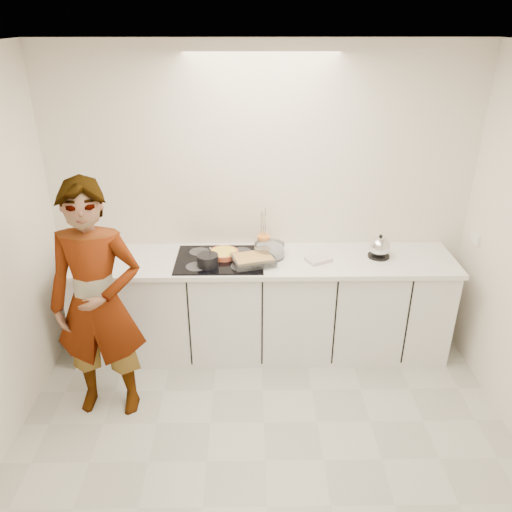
{
  "coord_description": "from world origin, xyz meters",
  "views": [
    {
      "loc": [
        -0.1,
        -2.46,
        2.75
      ],
      "look_at": [
        -0.05,
        1.05,
        1.05
      ],
      "focal_mm": 35.0,
      "sensor_mm": 36.0,
      "label": 1
    }
  ],
  "objects_px": {
    "saucepan": "(208,260)",
    "kettle": "(379,248)",
    "mixing_bowl": "(269,251)",
    "utensil_crock": "(264,243)",
    "baking_dish": "(253,259)",
    "cook": "(98,304)",
    "tart_dish": "(224,253)",
    "hob": "(220,260)"
  },
  "relations": [
    {
      "from": "baking_dish",
      "to": "utensil_crock",
      "type": "xyz_separation_m",
      "value": [
        0.09,
        0.28,
        0.02
      ]
    },
    {
      "from": "hob",
      "to": "tart_dish",
      "type": "relative_size",
      "value": 2.18
    },
    {
      "from": "baking_dish",
      "to": "mixing_bowl",
      "type": "bearing_deg",
      "value": 47.25
    },
    {
      "from": "tart_dish",
      "to": "saucepan",
      "type": "distance_m",
      "value": 0.22
    },
    {
      "from": "tart_dish",
      "to": "baking_dish",
      "type": "height_order",
      "value": "baking_dish"
    },
    {
      "from": "saucepan",
      "to": "cook",
      "type": "distance_m",
      "value": 0.93
    },
    {
      "from": "saucepan",
      "to": "utensil_crock",
      "type": "relative_size",
      "value": 1.36
    },
    {
      "from": "baking_dish",
      "to": "tart_dish",
      "type": "bearing_deg",
      "value": 149.05
    },
    {
      "from": "hob",
      "to": "mixing_bowl",
      "type": "bearing_deg",
      "value": 8.48
    },
    {
      "from": "saucepan",
      "to": "kettle",
      "type": "relative_size",
      "value": 0.88
    },
    {
      "from": "hob",
      "to": "kettle",
      "type": "relative_size",
      "value": 3.37
    },
    {
      "from": "baking_dish",
      "to": "cook",
      "type": "height_order",
      "value": "cook"
    },
    {
      "from": "kettle",
      "to": "utensil_crock",
      "type": "distance_m",
      "value": 0.98
    },
    {
      "from": "utensil_crock",
      "to": "cook",
      "type": "height_order",
      "value": "cook"
    },
    {
      "from": "saucepan",
      "to": "baking_dish",
      "type": "height_order",
      "value": "saucepan"
    },
    {
      "from": "baking_dish",
      "to": "cook",
      "type": "bearing_deg",
      "value": -151.64
    },
    {
      "from": "tart_dish",
      "to": "kettle",
      "type": "height_order",
      "value": "kettle"
    },
    {
      "from": "saucepan",
      "to": "utensil_crock",
      "type": "bearing_deg",
      "value": 34.57
    },
    {
      "from": "tart_dish",
      "to": "utensil_crock",
      "type": "relative_size",
      "value": 2.41
    },
    {
      "from": "mixing_bowl",
      "to": "utensil_crock",
      "type": "height_order",
      "value": "utensil_crock"
    },
    {
      "from": "saucepan",
      "to": "baking_dish",
      "type": "relative_size",
      "value": 0.48
    },
    {
      "from": "tart_dish",
      "to": "hob",
      "type": "bearing_deg",
      "value": -118.77
    },
    {
      "from": "tart_dish",
      "to": "saucepan",
      "type": "height_order",
      "value": "saucepan"
    },
    {
      "from": "saucepan",
      "to": "cook",
      "type": "height_order",
      "value": "cook"
    },
    {
      "from": "tart_dish",
      "to": "cook",
      "type": "height_order",
      "value": "cook"
    },
    {
      "from": "mixing_bowl",
      "to": "baking_dish",
      "type": "bearing_deg",
      "value": -132.75
    },
    {
      "from": "saucepan",
      "to": "utensil_crock",
      "type": "xyz_separation_m",
      "value": [
        0.46,
        0.32,
        0.01
      ]
    },
    {
      "from": "tart_dish",
      "to": "saucepan",
      "type": "bearing_deg",
      "value": -123.04
    },
    {
      "from": "baking_dish",
      "to": "hob",
      "type": "bearing_deg",
      "value": 162.26
    },
    {
      "from": "mixing_bowl",
      "to": "kettle",
      "type": "height_order",
      "value": "kettle"
    },
    {
      "from": "hob",
      "to": "saucepan",
      "type": "distance_m",
      "value": 0.16
    },
    {
      "from": "kettle",
      "to": "cook",
      "type": "height_order",
      "value": "cook"
    },
    {
      "from": "mixing_bowl",
      "to": "cook",
      "type": "height_order",
      "value": "cook"
    },
    {
      "from": "utensil_crock",
      "to": "cook",
      "type": "bearing_deg",
      "value": -143.83
    },
    {
      "from": "kettle",
      "to": "saucepan",
      "type": "bearing_deg",
      "value": -173.12
    },
    {
      "from": "tart_dish",
      "to": "saucepan",
      "type": "relative_size",
      "value": 1.76
    },
    {
      "from": "baking_dish",
      "to": "cook",
      "type": "xyz_separation_m",
      "value": [
        -1.1,
        -0.6,
        -0.05
      ]
    },
    {
      "from": "hob",
      "to": "tart_dish",
      "type": "bearing_deg",
      "value": 61.23
    },
    {
      "from": "baking_dish",
      "to": "mixing_bowl",
      "type": "height_order",
      "value": "mixing_bowl"
    },
    {
      "from": "kettle",
      "to": "utensil_crock",
      "type": "relative_size",
      "value": 1.56
    },
    {
      "from": "cook",
      "to": "kettle",
      "type": "bearing_deg",
      "value": 19.84
    },
    {
      "from": "hob",
      "to": "saucepan",
      "type": "height_order",
      "value": "saucepan"
    }
  ]
}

